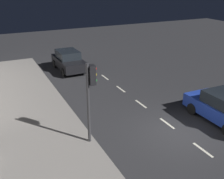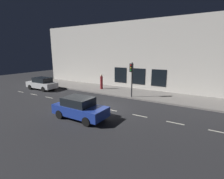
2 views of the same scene
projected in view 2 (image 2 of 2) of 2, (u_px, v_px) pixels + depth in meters
The scene contains 8 objects.
ground_plane at pixel (101, 108), 14.67m from camera, with size 60.00×60.00×0.00m, color #28282B.
sidewalk at pixel (131, 93), 19.90m from camera, with size 4.50×32.00×0.15m.
building_facade at pixel (140, 56), 21.11m from camera, with size 0.65×32.00×8.60m.
lane_centre_line at pixel (111, 110), 14.17m from camera, with size 0.12×27.20×0.01m.
traffic_light at pixel (132, 73), 17.07m from camera, with size 0.47×0.32×3.62m.
parked_car_0 at pixel (42, 83), 21.84m from camera, with size 1.91×4.23×1.58m.
parked_car_2 at pixel (80, 108), 12.29m from camera, with size 1.92×4.09×1.58m.
pedestrian_0 at pixel (101, 82), 21.47m from camera, with size 0.46×0.46×1.85m.
Camera 2 is at (-11.51, -7.96, 4.79)m, focal length 26.87 mm.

